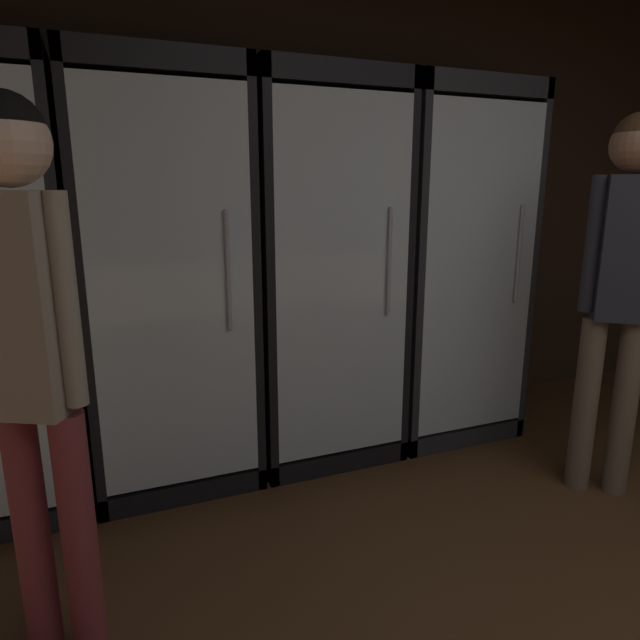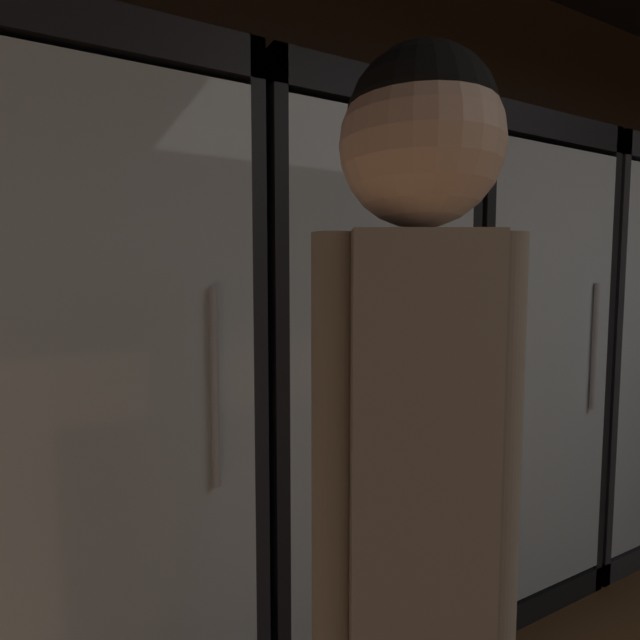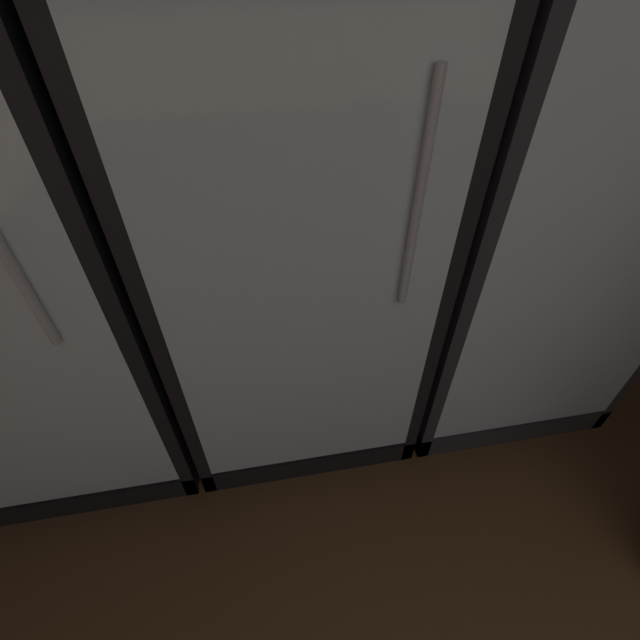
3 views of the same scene
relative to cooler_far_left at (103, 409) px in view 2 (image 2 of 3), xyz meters
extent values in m
cube|color=#382619|center=(2.02, 0.32, 0.45)|extent=(6.00, 0.06, 2.80)
cube|color=black|center=(0.00, 0.25, 0.01)|extent=(0.74, 0.04, 1.92)
cube|color=black|center=(0.35, -0.04, 0.01)|extent=(0.04, 0.63, 1.92)
cube|color=black|center=(0.00, -0.04, 0.93)|extent=(0.74, 0.63, 0.10)
cube|color=white|center=(0.00, 0.22, 0.01)|extent=(0.66, 0.02, 1.68)
cube|color=silver|center=(0.00, -0.35, 0.01)|extent=(0.66, 0.02, 1.68)
cylinder|color=#B2B2B7|center=(0.22, -0.37, 0.11)|extent=(0.02, 0.02, 0.50)
cylinder|color=black|center=(-0.21, -0.09, -0.55)|extent=(0.02, 0.02, 0.08)
cylinder|color=#194723|center=(0.00, -0.07, -0.58)|extent=(0.02, 0.02, 0.08)
cylinder|color=brown|center=(0.21, -0.04, -0.71)|extent=(0.06, 0.06, 0.22)
cylinder|color=brown|center=(0.21, -0.04, -0.57)|extent=(0.02, 0.02, 0.07)
cylinder|color=beige|center=(0.21, -0.04, -0.70)|extent=(0.07, 0.07, 0.07)
cube|color=silver|center=(0.00, -0.04, -0.41)|extent=(0.64, 0.55, 0.02)
cylinder|color=#336B38|center=(-0.15, -0.09, -0.28)|extent=(0.06, 0.06, 0.23)
cylinder|color=#336B38|center=(-0.15, -0.09, -0.13)|extent=(0.02, 0.02, 0.08)
cylinder|color=tan|center=(-0.15, -0.09, -0.29)|extent=(0.07, 0.07, 0.07)
cylinder|color=gray|center=(0.17, -0.01, -0.31)|extent=(0.06, 0.06, 0.18)
cylinder|color=gray|center=(0.17, -0.01, -0.18)|extent=(0.02, 0.02, 0.08)
cylinder|color=beige|center=(0.17, -0.01, -0.30)|extent=(0.06, 0.06, 0.06)
cube|color=silver|center=(0.00, -0.04, 0.01)|extent=(0.64, 0.55, 0.02)
cylinder|color=#194723|center=(-0.21, -0.08, 0.12)|extent=(0.08, 0.08, 0.21)
cylinder|color=#194723|center=(-0.21, -0.08, 0.26)|extent=(0.03, 0.03, 0.06)
cylinder|color=#2D2D33|center=(-0.21, -0.08, 0.12)|extent=(0.08, 0.08, 0.06)
cylinder|color=#336B38|center=(0.01, -0.02, 0.12)|extent=(0.08, 0.08, 0.20)
cylinder|color=#336B38|center=(0.01, -0.02, 0.25)|extent=(0.03, 0.03, 0.06)
cylinder|color=beige|center=(0.01, -0.02, 0.11)|extent=(0.08, 0.08, 0.06)
cylinder|color=#194723|center=(0.21, -0.02, 0.11)|extent=(0.07, 0.07, 0.19)
cylinder|color=#194723|center=(0.21, -0.02, 0.25)|extent=(0.03, 0.03, 0.08)
cylinder|color=#2D2D33|center=(0.21, -0.02, 0.11)|extent=(0.08, 0.08, 0.06)
cube|color=silver|center=(0.00, -0.04, 0.43)|extent=(0.64, 0.55, 0.02)
cylinder|color=brown|center=(-0.08, -0.09, 0.55)|extent=(0.07, 0.07, 0.22)
cylinder|color=brown|center=(-0.08, -0.09, 0.70)|extent=(0.02, 0.02, 0.09)
cylinder|color=white|center=(-0.08, -0.09, 0.56)|extent=(0.07, 0.07, 0.07)
cylinder|color=black|center=(0.08, -0.03, 0.53)|extent=(0.07, 0.07, 0.18)
cylinder|color=black|center=(0.08, -0.03, 0.66)|extent=(0.03, 0.03, 0.07)
cylinder|color=#B2332D|center=(0.08, -0.03, 0.52)|extent=(0.07, 0.07, 0.06)
cylinder|color=#194723|center=(0.24, -0.05, 0.54)|extent=(0.06, 0.06, 0.21)
cylinder|color=#194723|center=(0.24, -0.05, 0.68)|extent=(0.02, 0.02, 0.08)
cylinder|color=#B2332D|center=(0.24, -0.05, 0.52)|extent=(0.07, 0.07, 0.08)
cube|color=black|center=(0.77, 0.25, 0.01)|extent=(0.74, 0.04, 1.92)
cube|color=black|center=(0.41, -0.04, 0.01)|extent=(0.04, 0.63, 1.92)
cube|color=black|center=(1.12, -0.04, 0.01)|extent=(0.04, 0.63, 1.92)
cube|color=black|center=(0.77, -0.04, 0.93)|extent=(0.74, 0.63, 0.10)
cube|color=black|center=(0.77, -0.04, -0.90)|extent=(0.74, 0.63, 0.10)
cube|color=white|center=(0.77, 0.22, 0.01)|extent=(0.66, 0.02, 1.68)
cube|color=silver|center=(0.77, -0.35, 0.01)|extent=(0.66, 0.02, 1.68)
cylinder|color=#B2B2B7|center=(0.99, -0.37, 0.11)|extent=(0.02, 0.02, 0.50)
cube|color=silver|center=(0.77, -0.04, -0.83)|extent=(0.64, 0.55, 0.02)
cylinder|color=#9EAD99|center=(0.56, -0.09, -0.72)|extent=(0.07, 0.07, 0.20)
cylinder|color=#9EAD99|center=(0.56, -0.09, -0.58)|extent=(0.03, 0.03, 0.09)
cylinder|color=#B2332D|center=(0.56, -0.09, -0.74)|extent=(0.07, 0.07, 0.07)
cylinder|color=#336B38|center=(0.77, -0.03, -0.71)|extent=(0.07, 0.07, 0.21)
cylinder|color=#336B38|center=(0.77, -0.03, -0.56)|extent=(0.02, 0.02, 0.10)
cylinder|color=#B2332D|center=(0.77, -0.03, -0.74)|extent=(0.08, 0.08, 0.06)
cylinder|color=#336B38|center=(0.98, 0.00, -0.71)|extent=(0.07, 0.07, 0.22)
cylinder|color=#336B38|center=(0.98, 0.00, -0.55)|extent=(0.02, 0.02, 0.10)
cylinder|color=#2D2D33|center=(0.98, 0.00, -0.70)|extent=(0.07, 0.07, 0.06)
cube|color=silver|center=(0.77, -0.04, -0.27)|extent=(0.64, 0.55, 0.02)
cylinder|color=black|center=(0.55, 0.00, -0.15)|extent=(0.07, 0.07, 0.23)
cylinder|color=black|center=(0.55, 0.00, 0.01)|extent=(0.02, 0.02, 0.09)
cylinder|color=#2D2D33|center=(0.55, 0.00, -0.14)|extent=(0.07, 0.07, 0.09)
cylinder|color=#9EAD99|center=(0.77, 0.00, -0.17)|extent=(0.07, 0.07, 0.19)
cylinder|color=#9EAD99|center=(0.77, 0.00, -0.03)|extent=(0.02, 0.02, 0.08)
cylinder|color=#B2332D|center=(0.77, 0.00, -0.17)|extent=(0.07, 0.07, 0.06)
cylinder|color=#9EAD99|center=(0.97, -0.04, -0.15)|extent=(0.07, 0.07, 0.22)
cylinder|color=#9EAD99|center=(0.97, -0.04, -0.01)|extent=(0.03, 0.03, 0.07)
cylinder|color=#2D2D33|center=(0.97, -0.04, -0.17)|extent=(0.08, 0.08, 0.06)
cube|color=silver|center=(0.77, -0.04, 0.29)|extent=(0.64, 0.55, 0.02)
cylinder|color=gray|center=(0.60, -0.07, 0.39)|extent=(0.06, 0.06, 0.19)
cylinder|color=gray|center=(0.60, -0.07, 0.53)|extent=(0.02, 0.02, 0.07)
cylinder|color=white|center=(0.60, -0.07, 0.37)|extent=(0.07, 0.07, 0.07)
cylinder|color=#336B38|center=(0.94, -0.04, 0.39)|extent=(0.08, 0.08, 0.18)
cylinder|color=#336B38|center=(0.94, -0.04, 0.51)|extent=(0.03, 0.03, 0.07)
cylinder|color=tan|center=(0.94, -0.04, 0.38)|extent=(0.08, 0.08, 0.05)
cube|color=black|center=(1.53, 0.25, 0.01)|extent=(0.74, 0.04, 1.92)
cube|color=black|center=(1.18, -0.04, 0.01)|extent=(0.04, 0.63, 1.92)
cube|color=black|center=(1.88, -0.04, 0.01)|extent=(0.04, 0.63, 1.92)
cube|color=black|center=(1.53, -0.04, 0.93)|extent=(0.74, 0.63, 0.10)
cube|color=black|center=(1.53, -0.04, -0.90)|extent=(0.74, 0.63, 0.10)
cube|color=white|center=(1.53, 0.22, 0.01)|extent=(0.66, 0.02, 1.68)
cube|color=silver|center=(1.53, -0.35, 0.01)|extent=(0.66, 0.02, 1.68)
cylinder|color=#B2B2B7|center=(1.75, -0.37, 0.11)|extent=(0.02, 0.02, 0.50)
cube|color=silver|center=(1.53, -0.04, -0.83)|extent=(0.64, 0.55, 0.02)
cylinder|color=gray|center=(1.28, -0.03, -0.72)|extent=(0.06, 0.06, 0.20)
cylinder|color=gray|center=(1.28, -0.03, -0.59)|extent=(0.02, 0.02, 0.07)
cylinder|color=#2D2D33|center=(1.28, -0.03, -0.75)|extent=(0.06, 0.06, 0.06)
cylinder|color=black|center=(1.46, -0.03, -0.73)|extent=(0.07, 0.07, 0.19)
cylinder|color=black|center=(1.46, -0.03, -0.58)|extent=(0.03, 0.03, 0.09)
cylinder|color=tan|center=(1.46, -0.03, -0.73)|extent=(0.08, 0.08, 0.06)
cylinder|color=brown|center=(1.61, -0.04, -0.71)|extent=(0.07, 0.07, 0.23)
cylinder|color=brown|center=(1.61, -0.04, -0.54)|extent=(0.03, 0.03, 0.10)
cylinder|color=#B2332D|center=(1.61, -0.04, -0.71)|extent=(0.08, 0.08, 0.07)
cylinder|color=brown|center=(1.77, 0.00, -0.71)|extent=(0.07, 0.07, 0.22)
cylinder|color=brown|center=(1.77, 0.00, -0.56)|extent=(0.03, 0.03, 0.07)
cylinder|color=beige|center=(1.77, 0.00, -0.70)|extent=(0.07, 0.07, 0.06)
cube|color=silver|center=(1.53, -0.04, -0.41)|extent=(0.64, 0.55, 0.02)
cylinder|color=brown|center=(1.31, -0.05, -0.31)|extent=(0.07, 0.07, 0.18)
cylinder|color=brown|center=(1.31, -0.05, -0.18)|extent=(0.03, 0.03, 0.07)
cylinder|color=beige|center=(1.31, -0.05, -0.31)|extent=(0.08, 0.08, 0.06)
cylinder|color=#336B38|center=(1.54, -0.03, -0.29)|extent=(0.06, 0.06, 0.22)
cylinder|color=#336B38|center=(1.54, -0.03, -0.14)|extent=(0.02, 0.02, 0.07)
cylinder|color=#2D2D33|center=(1.54, -0.03, -0.30)|extent=(0.07, 0.07, 0.07)
cylinder|color=black|center=(1.74, -0.06, -0.31)|extent=(0.07, 0.07, 0.19)
cylinder|color=black|center=(1.74, -0.06, -0.17)|extent=(0.02, 0.02, 0.09)
cylinder|color=#B2332D|center=(1.74, -0.06, -0.31)|extent=(0.07, 0.07, 0.07)
cube|color=silver|center=(1.53, -0.04, 0.01)|extent=(0.64, 0.55, 0.02)
cylinder|color=#194723|center=(1.32, -0.04, 0.12)|extent=(0.07, 0.07, 0.20)
cylinder|color=#194723|center=(1.32, -0.04, 0.27)|extent=(0.02, 0.02, 0.10)
cylinder|color=#B2332D|center=(1.32, -0.04, 0.10)|extent=(0.07, 0.07, 0.06)
cylinder|color=black|center=(1.54, -0.02, 0.14)|extent=(0.07, 0.07, 0.24)
cylinder|color=black|center=(1.54, -0.02, 0.29)|extent=(0.02, 0.02, 0.08)
cylinder|color=#2D2D33|center=(1.54, -0.02, 0.12)|extent=(0.07, 0.07, 0.07)
cylinder|color=brown|center=(1.75, -0.04, 0.11)|extent=(0.08, 0.08, 0.19)
cylinder|color=brown|center=(1.75, -0.04, 0.24)|extent=(0.02, 0.02, 0.06)
cylinder|color=beige|center=(1.75, -0.04, 0.09)|extent=(0.08, 0.08, 0.06)
cube|color=silver|center=(1.53, -0.04, 0.43)|extent=(0.64, 0.55, 0.02)
cylinder|color=brown|center=(1.37, 0.00, 0.55)|extent=(0.06, 0.06, 0.22)
cylinder|color=brown|center=(1.37, 0.00, 0.69)|extent=(0.02, 0.02, 0.06)
cylinder|color=white|center=(1.37, 0.00, 0.54)|extent=(0.07, 0.07, 0.07)
cylinder|color=#9EAD99|center=(1.70, -0.02, 0.55)|extent=(0.07, 0.07, 0.24)
cylinder|color=#9EAD99|center=(1.70, -0.02, 0.71)|extent=(0.02, 0.02, 0.08)
cylinder|color=beige|center=(1.70, -0.02, 0.53)|extent=(0.07, 0.07, 0.08)
cube|color=#2B2B30|center=(2.30, 0.25, 0.01)|extent=(0.74, 0.04, 1.92)
cube|color=#2B2B30|center=(1.95, -0.04, 0.01)|extent=(0.04, 0.63, 1.92)
cube|color=#2B2B30|center=(2.65, -0.04, 0.01)|extent=(0.04, 0.63, 1.92)
cube|color=#2B2B30|center=(2.30, -0.04, 0.93)|extent=(0.74, 0.63, 0.10)
cube|color=#2B2B30|center=(2.30, -0.04, -0.90)|extent=(0.74, 0.63, 0.10)
cube|color=white|center=(2.30, 0.22, 0.01)|extent=(0.66, 0.02, 1.68)
cube|color=silver|center=(2.30, -0.04, -0.83)|extent=(0.64, 0.55, 0.02)
cylinder|color=gray|center=(2.09, -0.02, -0.71)|extent=(0.06, 0.06, 0.23)
cylinder|color=gray|center=(2.09, -0.02, -0.55)|extent=(0.02, 0.02, 0.08)
cylinder|color=white|center=(2.09, -0.02, -0.74)|extent=(0.07, 0.07, 0.09)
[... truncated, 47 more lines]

